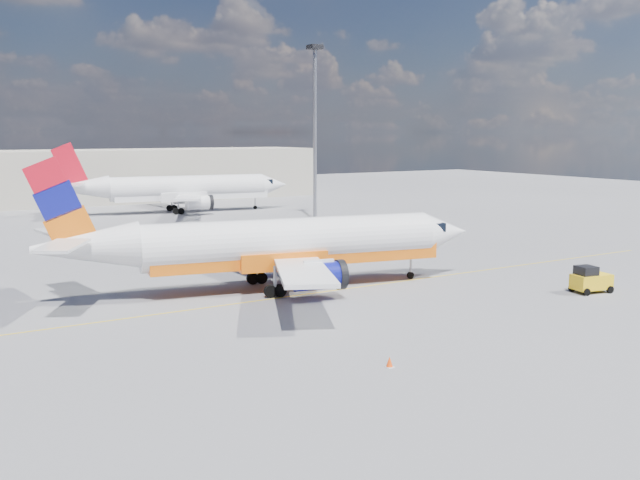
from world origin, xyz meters
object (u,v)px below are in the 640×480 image
main_jet (278,245)px  traffic_cone (389,362)px  second_jet (181,189)px  gse_tug (590,280)px

main_jet → traffic_cone: 17.74m
second_jet → traffic_cone: bearing=-93.7°
second_jet → gse_tug: second_jet is taller
main_jet → gse_tug: 21.22m
main_jet → gse_tug: (17.51, -11.77, -2.25)m
main_jet → gse_tug: size_ratio=11.15×
second_jet → main_jet: bearing=-94.3°
second_jet → traffic_cone: (-14.48, -65.98, -2.91)m
second_jet → gse_tug: (6.34, -60.55, -2.29)m
second_jet → traffic_cone: second_jet is taller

